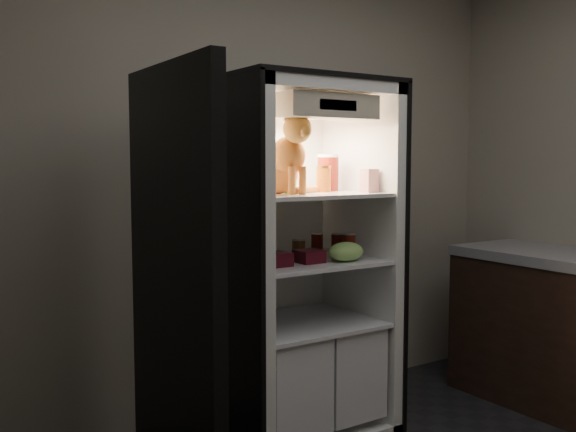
% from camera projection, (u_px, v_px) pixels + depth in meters
% --- Properties ---
extents(room_shell, '(3.60, 3.60, 3.60)m').
position_uv_depth(room_shell, '(520.00, 113.00, 2.20)').
color(room_shell, white).
rests_on(room_shell, floor).
extents(refrigerator, '(0.90, 0.72, 1.88)m').
position_uv_depth(refrigerator, '(296.00, 285.00, 3.43)').
color(refrigerator, white).
rests_on(refrigerator, floor).
extents(fridge_door, '(0.07, 0.87, 1.85)m').
position_uv_depth(fridge_door, '(174.00, 292.00, 2.65)').
color(fridge_door, black).
rests_on(fridge_door, floor).
extents(tabby_cat, '(0.36, 0.41, 0.43)m').
position_uv_depth(tabby_cat, '(283.00, 162.00, 3.20)').
color(tabby_cat, '#B46017').
rests_on(tabby_cat, refrigerator).
extents(parmesan_shaker, '(0.07, 0.07, 0.18)m').
position_uv_depth(parmesan_shaker, '(290.00, 176.00, 3.31)').
color(parmesan_shaker, '#258829').
rests_on(parmesan_shaker, refrigerator).
extents(mayo_tub, '(0.09, 0.09, 0.12)m').
position_uv_depth(mayo_tub, '(294.00, 180.00, 3.43)').
color(mayo_tub, white).
rests_on(mayo_tub, refrigerator).
extents(salsa_jar, '(0.08, 0.08, 0.14)m').
position_uv_depth(salsa_jar, '(324.00, 179.00, 3.39)').
color(salsa_jar, maroon).
rests_on(salsa_jar, refrigerator).
extents(pepper_jar, '(0.12, 0.12, 0.20)m').
position_uv_depth(pepper_jar, '(328.00, 173.00, 3.53)').
color(pepper_jar, maroon).
rests_on(pepper_jar, refrigerator).
extents(cream_carton, '(0.07, 0.07, 0.12)m').
position_uv_depth(cream_carton, '(369.00, 181.00, 3.37)').
color(cream_carton, white).
rests_on(cream_carton, refrigerator).
extents(soda_can_a, '(0.07, 0.07, 0.12)m').
position_uv_depth(soda_can_a, '(317.00, 244.00, 3.51)').
color(soda_can_a, black).
rests_on(soda_can_a, refrigerator).
extents(soda_can_b, '(0.07, 0.07, 0.12)m').
position_uv_depth(soda_can_b, '(337.00, 245.00, 3.48)').
color(soda_can_b, black).
rests_on(soda_can_b, refrigerator).
extents(soda_can_c, '(0.07, 0.07, 0.13)m').
position_uv_depth(soda_can_c, '(349.00, 246.00, 3.39)').
color(soda_can_c, black).
rests_on(soda_can_c, refrigerator).
extents(condiment_jar, '(0.07, 0.07, 0.10)m').
position_uv_depth(condiment_jar, '(299.00, 247.00, 3.45)').
color(condiment_jar, '#583919').
rests_on(condiment_jar, refrigerator).
extents(grape_bag, '(0.20, 0.14, 0.10)m').
position_uv_depth(grape_bag, '(346.00, 252.00, 3.29)').
color(grape_bag, '#7EB755').
rests_on(grape_bag, refrigerator).
extents(berry_box_left, '(0.13, 0.13, 0.07)m').
position_uv_depth(berry_box_left, '(275.00, 259.00, 3.14)').
color(berry_box_left, '#4E0D15').
rests_on(berry_box_left, refrigerator).
extents(berry_box_right, '(0.13, 0.13, 0.06)m').
position_uv_depth(berry_box_right, '(309.00, 256.00, 3.25)').
color(berry_box_right, '#4E0D15').
rests_on(berry_box_right, refrigerator).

